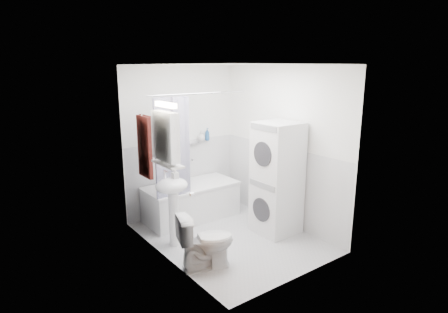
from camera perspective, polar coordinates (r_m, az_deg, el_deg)
floor at (r=5.47m, az=0.84°, el=-12.18°), size 2.60×2.60×0.00m
room_walls at (r=5.01m, az=0.90°, el=3.34°), size 2.60×2.60×2.60m
wainscot at (r=5.46m, az=-1.02°, el=-5.42°), size 1.98×2.58×2.58m
door at (r=4.17m, az=-4.95°, el=-5.74°), size 0.05×2.00×2.00m
bathtub at (r=6.01m, az=-5.02°, el=-6.58°), size 1.47×0.70×0.56m
tub_spout at (r=6.22m, az=-5.15°, el=-0.40°), size 0.04×0.12×0.04m
curtain_rod at (r=5.42m, az=-3.76°, el=9.57°), size 1.65×0.02×0.02m
shower_curtain at (r=5.30m, az=-7.73°, el=1.18°), size 0.55×0.02×1.45m
sink at (r=5.02m, az=-7.87°, el=-6.00°), size 0.44×0.37×1.04m
medicine_cabinet at (r=4.59m, az=-8.89°, el=3.26°), size 0.13×0.50×0.71m
shelf at (r=4.68m, az=-8.56°, el=-1.13°), size 0.18×0.54×0.02m
shower_caddy at (r=6.18m, az=-4.76°, el=2.07°), size 0.22×0.06×0.02m
towel at (r=5.10m, az=-11.99°, el=1.64°), size 0.07×0.35×0.85m
washer_dryer at (r=5.43m, az=8.05°, el=-3.31°), size 0.59×0.57×1.62m
toilet at (r=4.60m, az=-2.79°, el=-12.79°), size 0.77×0.57×0.67m
soap_pump at (r=4.96m, az=-7.45°, el=-3.26°), size 0.08×0.17×0.08m
shelf_bottle at (r=4.54m, az=-7.69°, el=-0.93°), size 0.07×0.18×0.07m
shelf_cup at (r=4.77m, az=-9.27°, el=-0.10°), size 0.10×0.09×0.10m
shampoo_a at (r=6.25m, az=-3.48°, el=2.94°), size 0.13×0.17×0.13m
shampoo_b at (r=6.32m, az=-2.56°, el=2.83°), size 0.08×0.21×0.08m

